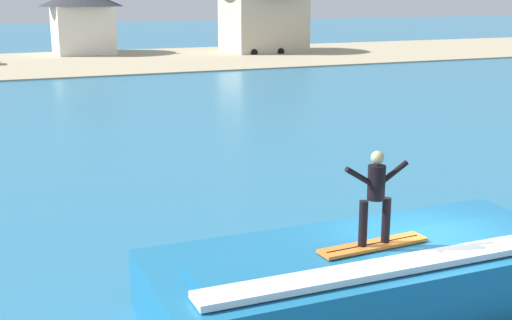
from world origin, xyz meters
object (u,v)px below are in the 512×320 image
wave_crest (367,275)px  house_small_cottage (82,16)px  house_gabled_white (263,8)px  surfboard (373,245)px  surfer (376,192)px  car_far_shore (263,45)px

wave_crest → house_small_cottage: size_ratio=1.05×
house_small_cottage → house_gabled_white: bearing=-15.2°
surfboard → house_gabled_white: bearing=68.8°
surfboard → surfer: size_ratio=1.26×
house_small_cottage → car_far_shore: bearing=-23.4°
wave_crest → car_far_shore: (19.39, 50.08, 0.34)m
surfboard → car_far_shore: bearing=68.9°
surfer → surfboard: bearing=71.6°
surfboard → surfer: bearing=-108.4°
house_gabled_white → house_small_cottage: 17.52m
wave_crest → surfer: bearing=-101.8°
house_small_cottage → surfboard: bearing=-93.5°
surfer → house_gabled_white: bearing=68.8°
car_far_shore → house_small_cottage: (-15.90, 6.87, 2.66)m
wave_crest → surfer: (-0.06, -0.27, 1.73)m
surfer → house_gabled_white: (20.44, 52.64, 2.01)m
house_gabled_white → surfer: bearing=-111.2°
surfer → house_gabled_white: 56.50m
surfboard → car_far_shore: size_ratio=0.52×
house_gabled_white → house_small_cottage: (-16.90, 4.58, -0.74)m
wave_crest → house_gabled_white: 56.32m
house_gabled_white → house_small_cottage: bearing=164.8°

